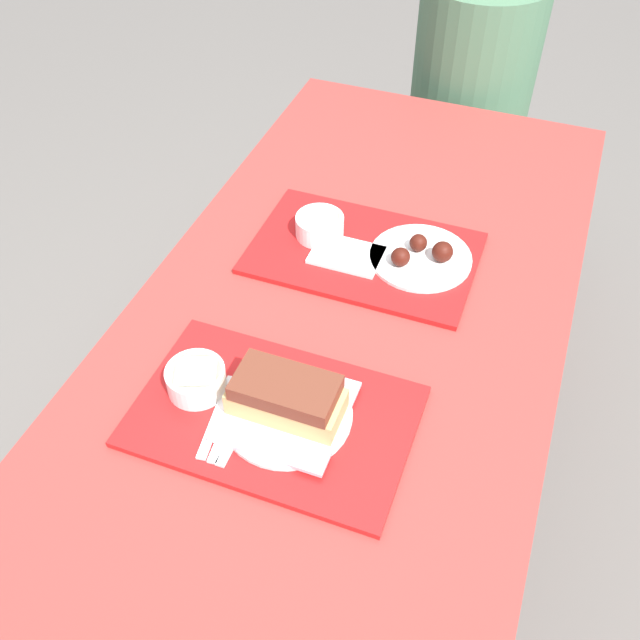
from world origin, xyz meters
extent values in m
plane|color=#605B56|center=(0.00, 0.00, 0.00)|extent=(12.00, 12.00, 0.00)
cube|color=maroon|center=(0.00, 0.00, 0.71)|extent=(0.81, 1.78, 0.04)
cylinder|color=maroon|center=(-0.34, 0.81, 0.35)|extent=(0.07, 0.07, 0.69)
cylinder|color=maroon|center=(0.34, 0.81, 0.35)|extent=(0.07, 0.07, 0.69)
cube|color=maroon|center=(0.00, 1.11, 0.43)|extent=(0.77, 0.28, 0.04)
cylinder|color=maroon|center=(-0.32, 1.11, 0.21)|extent=(0.06, 0.06, 0.41)
cylinder|color=maroon|center=(0.32, 1.11, 0.21)|extent=(0.06, 0.06, 0.41)
cube|color=red|center=(-0.03, -0.24, 0.74)|extent=(0.46, 0.29, 0.01)
cube|color=red|center=(-0.02, 0.21, 0.74)|extent=(0.46, 0.29, 0.01)
cylinder|color=white|center=(-0.18, -0.23, 0.77)|extent=(0.10, 0.10, 0.05)
cylinder|color=beige|center=(-0.18, -0.23, 0.78)|extent=(0.09, 0.09, 0.01)
cylinder|color=white|center=(-0.01, -0.23, 0.75)|extent=(0.22, 0.22, 0.01)
cube|color=silver|center=(-0.01, -0.23, 0.76)|extent=(0.19, 0.19, 0.01)
cube|color=tan|center=(-0.01, -0.23, 0.78)|extent=(0.18, 0.09, 0.04)
cube|color=brown|center=(-0.01, -0.23, 0.82)|extent=(0.17, 0.09, 0.03)
cube|color=white|center=(-0.10, -0.28, 0.75)|extent=(0.04, 0.17, 0.00)
cube|color=white|center=(-0.07, -0.28, 0.75)|extent=(0.02, 0.17, 0.00)
cube|color=white|center=(-0.12, -0.28, 0.75)|extent=(0.04, 0.17, 0.00)
cube|color=teal|center=(-0.01, -0.17, 0.75)|extent=(0.04, 0.03, 0.01)
cylinder|color=white|center=(-0.13, 0.23, 0.77)|extent=(0.10, 0.10, 0.05)
cylinder|color=beige|center=(-0.13, 0.23, 0.78)|extent=(0.09, 0.09, 0.01)
cylinder|color=white|center=(0.09, 0.23, 0.75)|extent=(0.21, 0.21, 0.01)
sphere|color=#42140C|center=(0.13, 0.23, 0.77)|extent=(0.04, 0.04, 0.04)
sphere|color=#42140C|center=(0.08, 0.24, 0.77)|extent=(0.04, 0.04, 0.04)
sphere|color=#42140C|center=(0.06, 0.19, 0.77)|extent=(0.04, 0.04, 0.04)
cube|color=white|center=(-0.05, 0.18, 0.75)|extent=(0.14, 0.10, 0.01)
cylinder|color=#477051|center=(0.02, 1.11, 0.71)|extent=(0.35, 0.35, 0.53)
camera|label=1|loc=(0.29, -0.88, 1.69)|focal=40.00mm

